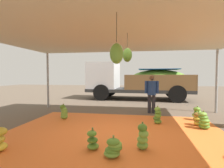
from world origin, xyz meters
name	(u,v)px	position (x,y,z in m)	size (l,w,h in m)	color
ground_plane	(125,111)	(0.00, 3.00, 0.00)	(40.00, 40.00, 0.00)	brown
tarp_orange	(114,132)	(0.00, 0.00, 0.01)	(5.94, 4.44, 0.01)	orange
tent_canopy	(114,34)	(0.02, -0.10, 2.63)	(8.00, 7.00, 2.71)	#9EA0A5
banana_bunch_0	(204,121)	(2.51, 0.75, 0.24)	(0.43, 0.44, 0.54)	#518428
banana_bunch_1	(113,148)	(0.21, -1.44, 0.18)	(0.44, 0.42, 0.41)	#6B9E38
banana_bunch_2	(197,114)	(2.63, 1.77, 0.22)	(0.41, 0.41, 0.50)	#518428
banana_bunch_3	(93,141)	(-0.27, -1.19, 0.20)	(0.29, 0.29, 0.46)	#60932D
banana_bunch_4	(64,112)	(-2.00, 1.17, 0.25)	(0.30, 0.30, 0.55)	#6B9E38
banana_bunch_5	(158,116)	(1.23, 1.08, 0.26)	(0.29, 0.29, 0.58)	#60932D
banana_bunch_7	(143,138)	(0.76, -1.02, 0.27)	(0.30, 0.33, 0.58)	#6B9E38
banana_bunch_9	(199,119)	(2.48, 1.10, 0.20)	(0.43, 0.43, 0.44)	gold
cargo_truck_main	(136,80)	(0.34, 7.11, 1.24)	(6.71, 2.78, 2.40)	#2D2D2D
worker_0	(152,91)	(1.13, 2.74, 0.91)	(0.57, 0.35, 1.56)	#26262D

